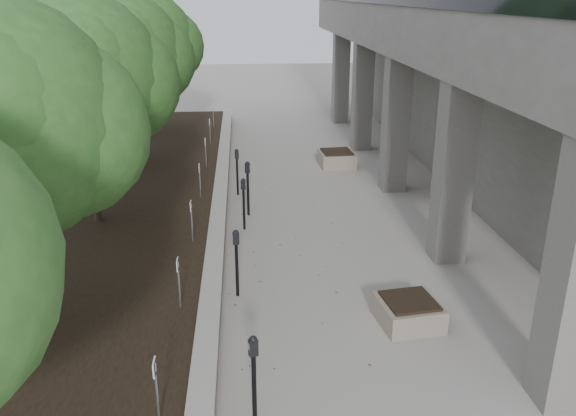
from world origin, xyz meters
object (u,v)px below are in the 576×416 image
parking_meter_2 (237,263)px  planter_front (409,311)px  crabapple_tree_2 (4,174)px  crabapple_tree_3 (85,111)px  parking_meter_3 (244,204)px  parking_meter_4 (248,189)px  planter_back (337,158)px  crabapple_tree_4 (124,81)px  parking_meter_1 (254,381)px  crabapple_tree_5 (148,63)px  parking_meter_5 (237,172)px

parking_meter_2 → planter_front: size_ratio=1.35×
crabapple_tree_2 → crabapple_tree_3: bearing=90.0°
crabapple_tree_2 → parking_meter_3: size_ratio=3.96×
parking_meter_4 → planter_back: bearing=71.1°
parking_meter_2 → crabapple_tree_2: bearing=-165.3°
crabapple_tree_4 → planter_back: size_ratio=4.62×
crabapple_tree_3 → parking_meter_1: crabapple_tree_3 is taller
crabapple_tree_2 → parking_meter_3: 6.69m
planter_front → crabapple_tree_4: bearing=124.1°
crabapple_tree_5 → parking_meter_4: crabapple_tree_5 is taller
crabapple_tree_4 → parking_meter_3: (3.63, -4.93, -2.43)m
crabapple_tree_4 → planter_front: 12.09m
crabapple_tree_2 → parking_meter_5: (3.46, 7.83, -2.41)m
crabapple_tree_4 → crabapple_tree_5: bearing=90.0°
planter_front → parking_meter_1: bearing=-139.5°
parking_meter_4 → crabapple_tree_5: bearing=128.5°
parking_meter_1 → crabapple_tree_4: bearing=90.0°
parking_meter_1 → parking_meter_2: size_ratio=1.01×
crabapple_tree_5 → parking_meter_3: (3.63, -9.93, -2.43)m
parking_meter_1 → parking_meter_2: (-0.25, 3.75, -0.01)m
parking_meter_3 → parking_meter_4: size_ratio=0.90×
parking_meter_4 → parking_meter_5: 1.76m
parking_meter_1 → parking_meter_3: size_ratio=1.05×
planter_front → crabapple_tree_3: bearing=144.4°
crabapple_tree_3 → planter_back: crabapple_tree_3 is taller
parking_meter_4 → planter_front: size_ratio=1.44×
crabapple_tree_5 → parking_meter_5: size_ratio=3.84×
planter_front → parking_meter_2: bearing=157.4°
crabapple_tree_5 → parking_meter_2: 14.07m
parking_meter_3 → parking_meter_4: (0.12, 1.02, 0.07)m
crabapple_tree_2 → crabapple_tree_5: same height
crabapple_tree_3 → crabapple_tree_4: bearing=90.0°
crabapple_tree_4 → crabapple_tree_5: size_ratio=1.00×
crabapple_tree_5 → parking_meter_3: bearing=-69.9°
parking_meter_2 → parking_meter_4: parking_meter_4 is taller
parking_meter_5 → parking_meter_4: bearing=-83.3°
crabapple_tree_4 → parking_meter_1: 12.95m
crabapple_tree_3 → crabapple_tree_4: 5.00m
crabapple_tree_2 → planter_back: size_ratio=4.62×
crabapple_tree_3 → crabapple_tree_4: same height
parking_meter_2 → parking_meter_4: size_ratio=0.94×
crabapple_tree_5 → planter_back: bearing=-32.2°
parking_meter_2 → parking_meter_5: size_ratio=1.01×
crabapple_tree_3 → parking_meter_1: size_ratio=3.77×
parking_meter_1 → parking_meter_3: (-0.08, 7.25, -0.03)m
crabapple_tree_4 → parking_meter_4: bearing=-46.2°
parking_meter_4 → planter_back: (3.15, 4.56, -0.49)m
parking_meter_4 → planter_front: (2.84, -5.81, -0.51)m
crabapple_tree_2 → planter_back: (6.90, 10.65, -2.85)m
crabapple_tree_4 → crabapple_tree_2: bearing=-90.0°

